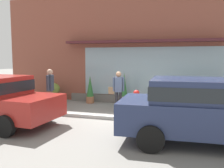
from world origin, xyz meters
TOP-DOWN VIEW (x-y plane):
  - ground_plane at (0.00, 0.00)m, footprint 60.00×60.00m
  - curb_strip at (0.00, -0.20)m, footprint 14.00×0.24m
  - storefront at (0.01, 3.19)m, footprint 14.00×0.81m
  - fire_hydrant at (0.33, 0.75)m, footprint 0.39×0.35m
  - pedestrian_with_handbag at (-0.49, 1.09)m, footprint 0.64×0.25m
  - pedestrian_passerby at (-3.06, 0.31)m, footprint 0.24×0.48m
  - parked_car_navy at (2.68, -1.84)m, footprint 4.64×2.27m
  - potted_plant_corner_tall at (-4.17, 2.47)m, footprint 0.58×0.58m
  - potted_plant_window_left at (2.39, 2.29)m, footprint 0.70×0.70m
  - potted_plant_by_entrance at (0.87, 2.30)m, footprint 0.48×0.48m
  - potted_plant_near_hydrant at (-2.26, 2.49)m, footprint 0.37×0.37m
  - potted_plant_trailing_edge at (-0.64, 2.64)m, footprint 0.33×0.33m

SIDE VIEW (x-z plane):
  - ground_plane at x=0.00m, z-range 0.00..0.00m
  - curb_strip at x=0.00m, z-range 0.00..0.12m
  - fire_hydrant at x=0.33m, z-range 0.00..0.94m
  - potted_plant_corner_tall at x=-4.17m, z-range 0.03..0.93m
  - potted_plant_window_left at x=2.39m, z-range 0.05..1.05m
  - potted_plant_by_entrance at x=0.87m, z-range -0.03..1.23m
  - potted_plant_near_hydrant at x=-2.26m, z-range -0.03..1.26m
  - potted_plant_trailing_edge at x=-0.64m, z-range -0.03..1.44m
  - pedestrian_with_handbag at x=-0.49m, z-range 0.12..1.72m
  - parked_car_navy at x=2.68m, z-range 0.11..1.74m
  - pedestrian_passerby at x=-3.06m, z-range 0.15..1.84m
  - storefront at x=0.01m, z-range -0.06..5.09m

